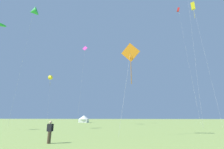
{
  "coord_description": "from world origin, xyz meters",
  "views": [
    {
      "loc": [
        4.58,
        -3.64,
        2.0
      ],
      "look_at": [
        0.0,
        32.0,
        11.9
      ],
      "focal_mm": 24.98,
      "sensor_mm": 36.0,
      "label": 1
    }
  ],
  "objects_px": {
    "kite_orange_diamond": "(130,54)",
    "festival_tent_center": "(84,119)",
    "kite_green_delta": "(33,12)",
    "person_spectator": "(50,132)",
    "kite_red_box": "(178,10)",
    "kite_yellow_box": "(193,6)",
    "kite_yellow_delta": "(51,77)",
    "kite_magenta_diamond": "(85,50)"
  },
  "relations": [
    {
      "from": "kite_yellow_box",
      "to": "kite_magenta_diamond",
      "type": "distance_m",
      "value": 34.93
    },
    {
      "from": "kite_yellow_delta",
      "to": "person_spectator",
      "type": "relative_size",
      "value": 10.12
    },
    {
      "from": "kite_green_delta",
      "to": "person_spectator",
      "type": "relative_size",
      "value": 19.69
    },
    {
      "from": "kite_green_delta",
      "to": "kite_orange_diamond",
      "type": "bearing_deg",
      "value": -32.06
    },
    {
      "from": "kite_magenta_diamond",
      "to": "festival_tent_center",
      "type": "distance_m",
      "value": 27.4
    },
    {
      "from": "kite_orange_diamond",
      "to": "kite_green_delta",
      "type": "bearing_deg",
      "value": 147.94
    },
    {
      "from": "kite_orange_diamond",
      "to": "festival_tent_center",
      "type": "bearing_deg",
      "value": 113.87
    },
    {
      "from": "kite_red_box",
      "to": "kite_green_delta",
      "type": "distance_m",
      "value": 46.43
    },
    {
      "from": "person_spectator",
      "to": "festival_tent_center",
      "type": "distance_m",
      "value": 51.71
    },
    {
      "from": "festival_tent_center",
      "to": "kite_yellow_box",
      "type": "bearing_deg",
      "value": -35.63
    },
    {
      "from": "kite_green_delta",
      "to": "person_spectator",
      "type": "bearing_deg",
      "value": -47.85
    },
    {
      "from": "kite_yellow_delta",
      "to": "kite_magenta_diamond",
      "type": "bearing_deg",
      "value": -18.6
    },
    {
      "from": "kite_yellow_box",
      "to": "kite_green_delta",
      "type": "xyz_separation_m",
      "value": [
        -45.16,
        -0.14,
        2.64
      ]
    },
    {
      "from": "kite_yellow_delta",
      "to": "person_spectator",
      "type": "height_order",
      "value": "kite_yellow_delta"
    },
    {
      "from": "kite_yellow_delta",
      "to": "kite_green_delta",
      "type": "bearing_deg",
      "value": -84.32
    },
    {
      "from": "kite_yellow_delta",
      "to": "kite_green_delta",
      "type": "relative_size",
      "value": 0.51
    },
    {
      "from": "festival_tent_center",
      "to": "person_spectator",
      "type": "bearing_deg",
      "value": -75.75
    },
    {
      "from": "person_spectator",
      "to": "kite_orange_diamond",
      "type": "bearing_deg",
      "value": 43.37
    },
    {
      "from": "kite_green_delta",
      "to": "kite_magenta_diamond",
      "type": "bearing_deg",
      "value": 43.19
    },
    {
      "from": "person_spectator",
      "to": "kite_green_delta",
      "type": "bearing_deg",
      "value": 132.15
    },
    {
      "from": "kite_red_box",
      "to": "person_spectator",
      "type": "distance_m",
      "value": 55.05
    },
    {
      "from": "kite_orange_diamond",
      "to": "kite_yellow_delta",
      "type": "distance_m",
      "value": 46.4
    },
    {
      "from": "kite_red_box",
      "to": "kite_magenta_diamond",
      "type": "bearing_deg",
      "value": 177.61
    },
    {
      "from": "kite_red_box",
      "to": "kite_magenta_diamond",
      "type": "height_order",
      "value": "kite_red_box"
    },
    {
      "from": "kite_orange_diamond",
      "to": "kite_magenta_diamond",
      "type": "bearing_deg",
      "value": 118.02
    },
    {
      "from": "kite_red_box",
      "to": "festival_tent_center",
      "type": "height_order",
      "value": "kite_red_box"
    },
    {
      "from": "kite_orange_diamond",
      "to": "person_spectator",
      "type": "xyz_separation_m",
      "value": [
        -6.66,
        -6.29,
        -9.04
      ]
    },
    {
      "from": "kite_yellow_box",
      "to": "person_spectator",
      "type": "height_order",
      "value": "kite_yellow_box"
    },
    {
      "from": "kite_red_box",
      "to": "kite_green_delta",
      "type": "xyz_separation_m",
      "value": [
        -45.03,
        -10.55,
        -4.12
      ]
    },
    {
      "from": "festival_tent_center",
      "to": "kite_yellow_delta",
      "type": "bearing_deg",
      "value": -139.52
    },
    {
      "from": "kite_red_box",
      "to": "kite_yellow_box",
      "type": "relative_size",
      "value": 1.22
    },
    {
      "from": "kite_green_delta",
      "to": "kite_red_box",
      "type": "bearing_deg",
      "value": 13.19
    },
    {
      "from": "kite_yellow_box",
      "to": "kite_green_delta",
      "type": "bearing_deg",
      "value": -179.82
    },
    {
      "from": "festival_tent_center",
      "to": "kite_green_delta",
      "type": "bearing_deg",
      "value": -109.4
    },
    {
      "from": "kite_green_delta",
      "to": "festival_tent_center",
      "type": "height_order",
      "value": "kite_green_delta"
    },
    {
      "from": "kite_red_box",
      "to": "kite_yellow_delta",
      "type": "distance_m",
      "value": 51.26
    },
    {
      "from": "kite_yellow_box",
      "to": "kite_magenta_diamond",
      "type": "relative_size",
      "value": 1.18
    },
    {
      "from": "kite_yellow_delta",
      "to": "kite_yellow_box",
      "type": "xyz_separation_m",
      "value": [
        46.83,
        -16.59,
        13.48
      ]
    },
    {
      "from": "kite_red_box",
      "to": "kite_yellow_box",
      "type": "bearing_deg",
      "value": -89.25
    },
    {
      "from": "kite_green_delta",
      "to": "kite_yellow_delta",
      "type": "bearing_deg",
      "value": 95.68
    },
    {
      "from": "kite_red_box",
      "to": "kite_magenta_diamond",
      "type": "relative_size",
      "value": 1.43
    },
    {
      "from": "kite_orange_diamond",
      "to": "kite_green_delta",
      "type": "distance_m",
      "value": 40.63
    }
  ]
}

